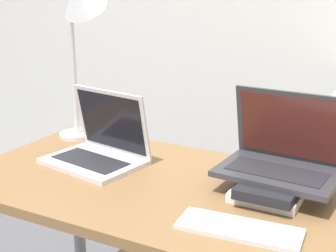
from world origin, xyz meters
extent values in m
cube|color=brown|center=(0.00, 0.33, 0.69)|extent=(1.45, 0.67, 0.03)
cylinder|color=gray|center=(-0.66, 0.61, 0.34)|extent=(0.05, 0.05, 0.67)
cube|color=silver|center=(-0.38, 0.36, 0.71)|extent=(0.35, 0.28, 0.02)
cube|color=#232328|center=(-0.38, 0.34, 0.72)|extent=(0.27, 0.16, 0.00)
cube|color=silver|center=(-0.36, 0.45, 0.83)|extent=(0.32, 0.10, 0.22)
cube|color=black|center=(-0.36, 0.44, 0.83)|extent=(0.28, 0.09, 0.20)
cube|color=white|center=(0.21, 0.39, 0.72)|extent=(0.19, 0.21, 0.03)
cube|color=black|center=(0.22, 0.40, 0.74)|extent=(0.16, 0.26, 0.03)
cube|color=#333338|center=(0.22, 0.42, 0.77)|extent=(0.34, 0.24, 0.02)
cube|color=#232328|center=(0.22, 0.41, 0.77)|extent=(0.28, 0.13, 0.00)
cube|color=#333338|center=(0.23, 0.50, 0.88)|extent=(0.33, 0.08, 0.22)
cube|color=#4C1E19|center=(0.23, 0.50, 0.88)|extent=(0.30, 0.07, 0.19)
cube|color=silver|center=(0.20, 0.16, 0.71)|extent=(0.31, 0.13, 0.01)
cube|color=silver|center=(0.20, 0.16, 0.72)|extent=(0.28, 0.11, 0.00)
cylinder|color=silver|center=(-0.62, 0.57, 0.71)|extent=(0.14, 0.14, 0.01)
cylinder|color=silver|center=(-0.62, 0.57, 0.95)|extent=(0.02, 0.02, 0.47)
camera|label=1|loc=(0.52, -0.81, 1.27)|focal=50.00mm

